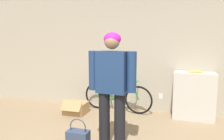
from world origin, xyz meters
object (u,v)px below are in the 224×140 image
(person, at_px, (112,82))
(bicycle, at_px, (117,96))
(handbag, at_px, (78,139))
(cardboard_box, at_px, (76,108))
(banana, at_px, (195,72))

(person, relative_size, bicycle, 1.06)
(handbag, distance_m, cardboard_box, 1.53)
(banana, relative_size, cardboard_box, 0.61)
(cardboard_box, bearing_deg, bicycle, 28.70)
(person, xyz_separation_m, banana, (1.24, 1.54, -0.01))
(person, xyz_separation_m, cardboard_box, (-1.16, 1.12, -0.85))
(person, relative_size, handbag, 3.78)
(person, height_order, cardboard_box, person)
(bicycle, relative_size, handbag, 3.57)
(banana, relative_size, handbag, 0.69)
(banana, bearing_deg, handbag, -133.71)
(bicycle, height_order, cardboard_box, bicycle)
(person, xyz_separation_m, handbag, (-0.45, -0.23, -0.83))
(person, distance_m, handbag, 0.97)
(bicycle, bearing_deg, person, -70.77)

